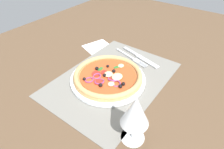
# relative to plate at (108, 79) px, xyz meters

# --- Properties ---
(ground_plane) EXTENTS (1.90, 1.40, 0.02)m
(ground_plane) POSITION_rel_plate_xyz_m (-0.02, 0.01, -0.02)
(ground_plane) COLOR brown
(placemat) EXTENTS (0.48, 0.34, 0.00)m
(placemat) POSITION_rel_plate_xyz_m (-0.02, 0.01, -0.01)
(placemat) COLOR slate
(placemat) RESTS_ON ground_plane
(plate) EXTENTS (0.27, 0.27, 0.01)m
(plate) POSITION_rel_plate_xyz_m (0.00, 0.00, 0.00)
(plate) COLOR white
(plate) RESTS_ON placemat
(pizza) EXTENTS (0.25, 0.25, 0.03)m
(pizza) POSITION_rel_plate_xyz_m (0.00, 0.00, 0.02)
(pizza) COLOR tan
(pizza) RESTS_ON plate
(fork) EXTENTS (0.06, 0.18, 0.00)m
(fork) POSITION_rel_plate_xyz_m (-0.17, -0.00, -0.00)
(fork) COLOR silver
(fork) RESTS_ON placemat
(knife) EXTENTS (0.07, 0.20, 0.01)m
(knife) POSITION_rel_plate_xyz_m (-0.20, 0.02, -0.00)
(knife) COLOR silver
(knife) RESTS_ON placemat
(wine_glass) EXTENTS (0.07, 0.07, 0.15)m
(wine_glass) POSITION_rel_plate_xyz_m (0.15, 0.20, 0.09)
(wine_glass) COLOR silver
(wine_glass) RESTS_ON ground_plane
(napkin) EXTENTS (0.15, 0.14, 0.00)m
(napkin) POSITION_rel_plate_xyz_m (-0.17, -0.19, -0.01)
(napkin) COLOR white
(napkin) RESTS_ON ground_plane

